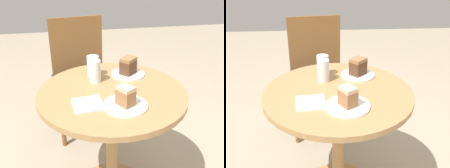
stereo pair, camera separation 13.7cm
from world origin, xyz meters
The scene contains 9 objects.
table centered at (0.00, 0.00, 0.55)m, with size 0.79×0.79×0.73m.
chair centered at (-0.12, 0.78, 0.50)m, with size 0.51×0.46×0.94m.
plate_near centered at (0.13, 0.19, 0.74)m, with size 0.20×0.20×0.01m.
plate_far centered at (0.03, -0.17, 0.74)m, with size 0.22×0.22×0.01m.
cake_slice_near centered at (0.13, 0.19, 0.79)m, with size 0.11×0.11×0.10m.
cake_slice_far centered at (0.03, -0.17, 0.79)m, with size 0.09×0.10×0.10m.
glass_lemonade centered at (-0.07, 0.13, 0.79)m, with size 0.07×0.07×0.13m.
glass_water centered at (-0.08, 0.20, 0.79)m, with size 0.07×0.07×0.13m.
napkin_stack centered at (-0.14, -0.12, 0.74)m, with size 0.16×0.16×0.01m.
Camera 2 is at (-0.08, -1.23, 1.39)m, focal length 42.00 mm.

